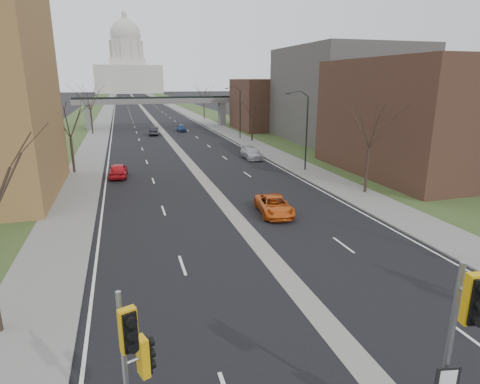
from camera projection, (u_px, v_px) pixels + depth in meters
name	position (u px, v px, depth m)	size (l,w,h in m)	color
road_surface	(142.00, 107.00, 150.95)	(20.00, 600.00, 0.01)	black
median_strip	(142.00, 107.00, 150.95)	(1.20, 600.00, 0.02)	gray
sidewalk_right	(173.00, 106.00, 154.19)	(4.00, 600.00, 0.12)	gray
sidewalk_left	(108.00, 107.00, 147.69)	(4.00, 600.00, 0.12)	gray
grass_verge_right	(189.00, 106.00, 155.81)	(8.00, 600.00, 0.10)	#2C421E
grass_verge_left	(91.00, 108.00, 146.07)	(8.00, 600.00, 0.10)	#2C421E
commercial_block_near	(427.00, 117.00, 43.11)	(16.00, 20.00, 12.00)	#452B20
commercial_block_mid	(345.00, 95.00, 65.96)	(18.00, 22.00, 15.00)	#52504B
commercial_block_far	(271.00, 105.00, 81.64)	(14.00, 14.00, 10.00)	#452B20
pedestrian_bridge	(158.00, 104.00, 84.97)	(34.00, 3.00, 6.45)	slate
capitol	(128.00, 68.00, 302.98)	(48.00, 42.00, 55.75)	#B8B2A8
streetlight_mid	(301.00, 108.00, 43.03)	(2.61, 0.20, 8.70)	black
streetlight_far	(235.00, 98.00, 67.05)	(2.61, 0.20, 8.70)	black
tree_left_b	(68.00, 116.00, 42.28)	(6.75, 6.75, 8.81)	#382B21
tree_left_c	(89.00, 96.00, 73.47)	(7.65, 7.65, 9.99)	#382B21
tree_right_a	(371.00, 119.00, 34.42)	(7.20, 7.20, 9.40)	#382B21
tree_right_b	(252.00, 106.00, 65.13)	(6.30, 6.30, 8.22)	#382B21
tree_right_c	(204.00, 91.00, 101.75)	(7.65, 7.65, 9.99)	#382B21
signal_pole_left	(134.00, 355.00, 9.93)	(0.84, 1.14, 5.05)	gray
signal_pole_median	(461.00, 334.00, 9.68)	(0.69, 0.95, 5.72)	gray
car_left_near	(118.00, 170.00, 41.94)	(1.79, 4.45, 1.52)	red
car_left_far	(154.00, 131.00, 73.97)	(1.58, 4.53, 1.49)	black
car_right_near	(274.00, 205.00, 30.46)	(2.28, 4.94, 1.37)	#D65A16
car_right_mid	(251.00, 153.00, 51.92)	(2.03, 4.99, 1.45)	#B5B5BD
car_right_far	(181.00, 128.00, 79.24)	(1.60, 3.98, 1.36)	navy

